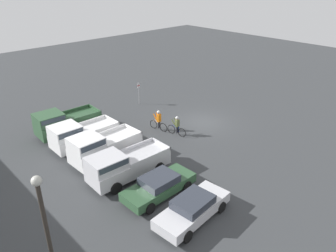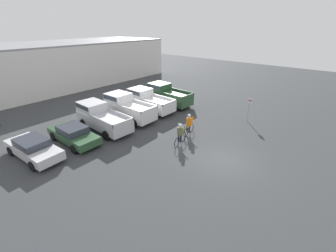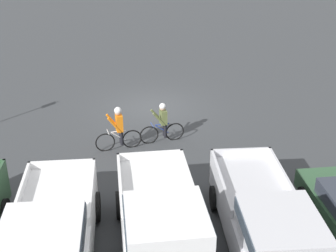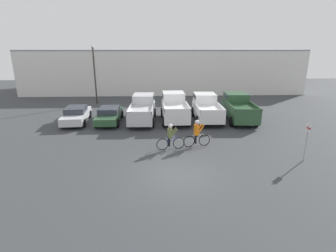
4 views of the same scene
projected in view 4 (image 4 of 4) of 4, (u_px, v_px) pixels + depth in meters
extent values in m
plane|color=#383A3D|center=(177.00, 175.00, 13.32)|extent=(80.00, 80.00, 0.00)
cube|color=silver|center=(163.00, 70.00, 38.93)|extent=(37.55, 11.34, 5.63)
cube|color=gray|center=(163.00, 50.00, 38.08)|extent=(37.55, 11.34, 0.20)
cube|color=silver|center=(76.00, 116.00, 22.30)|extent=(2.10, 4.82, 0.61)
cube|color=#2D333D|center=(76.00, 110.00, 22.14)|extent=(1.73, 2.23, 0.47)
cylinder|color=black|center=(70.00, 115.00, 23.70)|extent=(0.23, 0.66, 0.65)
cylinder|color=black|center=(90.00, 114.00, 23.90)|extent=(0.23, 0.66, 0.65)
cylinder|color=black|center=(61.00, 124.00, 20.84)|extent=(0.23, 0.66, 0.65)
cylinder|color=black|center=(84.00, 123.00, 21.05)|extent=(0.23, 0.66, 0.65)
cube|color=#2D5133|center=(109.00, 116.00, 22.33)|extent=(1.82, 4.69, 0.57)
cube|color=#2D333D|center=(109.00, 110.00, 22.18)|extent=(1.62, 2.12, 0.47)
cylinder|color=black|center=(102.00, 114.00, 23.79)|extent=(0.19, 0.66, 0.66)
cylinder|color=black|center=(122.00, 114.00, 23.88)|extent=(0.19, 0.66, 0.66)
cylinder|color=black|center=(95.00, 124.00, 20.93)|extent=(0.19, 0.66, 0.66)
cylinder|color=black|center=(118.00, 123.00, 21.02)|extent=(0.19, 0.66, 0.66)
cube|color=silver|center=(142.00, 112.00, 22.46)|extent=(2.15, 5.57, 0.95)
cube|color=silver|center=(144.00, 99.00, 23.78)|extent=(1.88, 2.26, 0.79)
cube|color=#333D47|center=(143.00, 97.00, 23.73)|extent=(1.94, 2.09, 0.35)
cube|color=silver|center=(129.00, 108.00, 21.22)|extent=(0.19, 3.31, 0.25)
cube|color=silver|center=(152.00, 108.00, 21.23)|extent=(0.19, 3.31, 0.25)
cube|color=silver|center=(139.00, 113.00, 19.68)|extent=(1.97, 0.15, 0.25)
cylinder|color=black|center=(133.00, 112.00, 24.21)|extent=(0.25, 0.77, 0.77)
cylinder|color=black|center=(155.00, 112.00, 24.23)|extent=(0.25, 0.77, 0.77)
cylinder|color=black|center=(128.00, 123.00, 20.94)|extent=(0.25, 0.77, 0.77)
cylinder|color=black|center=(153.00, 123.00, 20.96)|extent=(0.25, 0.77, 0.77)
cube|color=white|center=(175.00, 111.00, 22.46)|extent=(2.17, 5.07, 1.06)
cube|color=white|center=(173.00, 97.00, 23.62)|extent=(1.94, 2.05, 0.85)
cube|color=#333D47|center=(173.00, 95.00, 23.57)|extent=(2.00, 1.89, 0.37)
cube|color=white|center=(164.00, 106.00, 21.25)|extent=(0.14, 3.02, 0.25)
cube|color=white|center=(188.00, 106.00, 21.38)|extent=(0.14, 3.02, 0.25)
cube|color=white|center=(178.00, 111.00, 19.91)|extent=(2.06, 0.12, 0.25)
cylinder|color=black|center=(162.00, 112.00, 24.03)|extent=(0.24, 0.86, 0.85)
cylinder|color=black|center=(184.00, 112.00, 24.16)|extent=(0.24, 0.86, 0.85)
cylinder|color=black|center=(164.00, 122.00, 21.06)|extent=(0.24, 0.86, 0.85)
cylinder|color=black|center=(189.00, 121.00, 21.19)|extent=(0.24, 0.86, 0.85)
cube|color=white|center=(207.00, 111.00, 22.63)|extent=(2.11, 5.05, 0.92)
cube|color=white|center=(205.00, 98.00, 23.81)|extent=(1.90, 2.03, 0.84)
cube|color=#333D47|center=(205.00, 96.00, 23.76)|extent=(1.96, 1.87, 0.37)
cube|color=white|center=(198.00, 107.00, 21.47)|extent=(0.12, 3.01, 0.25)
cube|color=white|center=(221.00, 107.00, 21.52)|extent=(0.12, 3.01, 0.25)
cube|color=white|center=(213.00, 112.00, 20.09)|extent=(2.04, 0.11, 0.25)
cylinder|color=black|center=(193.00, 112.00, 24.21)|extent=(0.23, 0.89, 0.89)
cylinder|color=black|center=(215.00, 112.00, 24.27)|extent=(0.23, 0.89, 0.89)
cylinder|color=black|center=(198.00, 121.00, 21.23)|extent=(0.23, 0.89, 0.89)
cylinder|color=black|center=(223.00, 121.00, 21.29)|extent=(0.23, 0.89, 0.89)
cube|color=#2D5133|center=(239.00, 111.00, 22.62)|extent=(2.30, 5.17, 1.05)
cube|color=#2D5133|center=(236.00, 97.00, 23.81)|extent=(2.00, 2.12, 0.79)
cube|color=#333D47|center=(236.00, 96.00, 23.76)|extent=(2.05, 1.96, 0.35)
cube|color=#2D5133|center=(231.00, 106.00, 21.45)|extent=(0.21, 3.05, 0.25)
cube|color=#2D5133|center=(256.00, 106.00, 21.46)|extent=(0.21, 3.05, 0.25)
cube|color=#2D5133|center=(249.00, 111.00, 20.03)|extent=(2.08, 0.17, 0.25)
cylinder|color=black|center=(223.00, 112.00, 24.27)|extent=(0.25, 0.80, 0.79)
cylinder|color=black|center=(246.00, 112.00, 24.27)|extent=(0.25, 0.80, 0.79)
cylinder|color=black|center=(231.00, 122.00, 21.25)|extent=(0.25, 0.80, 0.79)
cylinder|color=black|center=(257.00, 122.00, 21.25)|extent=(0.25, 0.80, 0.79)
torus|color=black|center=(204.00, 140.00, 17.14)|extent=(0.77, 0.18, 0.77)
torus|color=black|center=(189.00, 141.00, 16.92)|extent=(0.77, 0.18, 0.77)
cylinder|color=white|center=(197.00, 138.00, 16.98)|extent=(0.54, 0.13, 0.41)
cylinder|color=white|center=(197.00, 135.00, 16.92)|extent=(0.58, 0.14, 0.04)
cylinder|color=white|center=(194.00, 138.00, 16.94)|extent=(0.04, 0.04, 0.38)
cylinder|color=white|center=(203.00, 134.00, 16.99)|extent=(0.10, 0.46, 0.02)
cylinder|color=black|center=(195.00, 138.00, 17.05)|extent=(0.14, 0.14, 0.57)
cylinder|color=black|center=(196.00, 139.00, 16.89)|extent=(0.14, 0.14, 0.57)
cube|color=orange|center=(196.00, 130.00, 16.80)|extent=(0.30, 0.40, 0.66)
cylinder|color=orange|center=(199.00, 129.00, 17.00)|extent=(0.53, 0.18, 0.71)
cylinder|color=orange|center=(200.00, 130.00, 16.69)|extent=(0.53, 0.18, 0.71)
sphere|color=tan|center=(197.00, 123.00, 16.67)|extent=(0.25, 0.25, 0.25)
sphere|color=silver|center=(197.00, 122.00, 16.66)|extent=(0.28, 0.28, 0.28)
torus|color=black|center=(179.00, 143.00, 16.65)|extent=(0.77, 0.18, 0.77)
torus|color=black|center=(162.00, 144.00, 16.43)|extent=(0.77, 0.18, 0.77)
cylinder|color=#233D9E|center=(171.00, 141.00, 16.48)|extent=(0.55, 0.13, 0.41)
cylinder|color=#233D9E|center=(171.00, 138.00, 16.42)|extent=(0.58, 0.14, 0.04)
cylinder|color=#233D9E|center=(168.00, 141.00, 16.45)|extent=(0.04, 0.04, 0.38)
cylinder|color=#233D9E|center=(177.00, 137.00, 16.50)|extent=(0.10, 0.46, 0.02)
cylinder|color=black|center=(169.00, 141.00, 16.56)|extent=(0.14, 0.14, 0.57)
cylinder|color=black|center=(169.00, 142.00, 16.39)|extent=(0.14, 0.14, 0.57)
cube|color=#5B6638|center=(170.00, 133.00, 16.32)|extent=(0.30, 0.40, 0.57)
cylinder|color=#5B6638|center=(173.00, 132.00, 16.52)|extent=(0.53, 0.18, 0.62)
cylinder|color=#5B6638|center=(174.00, 134.00, 16.21)|extent=(0.53, 0.18, 0.62)
sphere|color=tan|center=(170.00, 127.00, 16.21)|extent=(0.23, 0.23, 0.23)
sphere|color=silver|center=(170.00, 126.00, 16.19)|extent=(0.26, 0.26, 0.26)
cylinder|color=#9E9EA3|center=(306.00, 142.00, 14.62)|extent=(0.06, 0.06, 2.27)
cube|color=white|center=(309.00, 128.00, 14.38)|extent=(0.06, 0.30, 0.45)
cube|color=red|center=(309.00, 128.00, 14.38)|extent=(0.07, 0.30, 0.10)
cylinder|color=#2D2823|center=(95.00, 77.00, 28.90)|extent=(0.16, 0.16, 6.01)
sphere|color=#B2B2A8|center=(93.00, 47.00, 27.98)|extent=(0.36, 0.36, 0.36)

